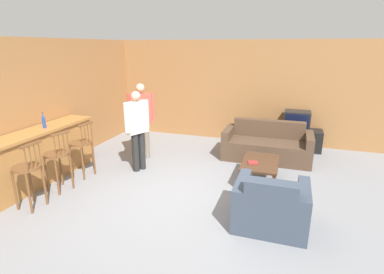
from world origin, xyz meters
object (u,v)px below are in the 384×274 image
at_px(person_by_window, 142,117).
at_px(bottle, 44,121).
at_px(couch_far, 267,146).
at_px(bar_chair_near, 28,172).
at_px(armchair_near, 271,207).
at_px(coffee_table, 260,164).
at_px(tv_unit, 295,139).
at_px(person_by_counter, 137,127).
at_px(book_on_table, 253,163).
at_px(bar_chair_far, 82,147).
at_px(tv, 297,120).
at_px(bar_chair_mid, 58,158).

bearing_deg(person_by_window, bottle, -128.92).
bearing_deg(bottle, couch_far, 31.32).
relative_size(bar_chair_near, armchair_near, 1.09).
height_order(bar_chair_near, coffee_table, bar_chair_near).
bearing_deg(tv_unit, armchair_near, -95.04).
relative_size(couch_far, person_by_counter, 1.17).
relative_size(couch_far, bottle, 6.55).
bearing_deg(bar_chair_near, book_on_table, 31.37).
xyz_separation_m(bar_chair_far, tv, (3.90, 2.98, 0.13)).
relative_size(bar_chair_mid, bottle, 3.73).
bearing_deg(person_by_window, couch_far, 17.76).
relative_size(armchair_near, bottle, 3.42).
bearing_deg(bottle, tv, 36.00).
distance_m(bar_chair_near, person_by_window, 2.61).
relative_size(tv, person_by_window, 0.35).
height_order(bar_chair_far, person_by_counter, person_by_counter).
height_order(person_by_window, person_by_counter, person_by_window).
xyz_separation_m(bar_chair_mid, person_by_counter, (0.88, 1.25, 0.32)).
bearing_deg(person_by_counter, bar_chair_mid, -125.09).
bearing_deg(coffee_table, armchair_near, -78.10).
xyz_separation_m(bar_chair_far, person_by_window, (0.65, 1.24, 0.35)).
height_order(bar_chair_near, book_on_table, bar_chair_near).
bearing_deg(coffee_table, bottle, -164.67).
bearing_deg(tv, tv_unit, 90.00).
height_order(bar_chair_far, bottle, bottle).
height_order(bar_chair_far, tv_unit, bar_chair_far).
bearing_deg(bar_chair_far, bottle, -154.94).
relative_size(coffee_table, tv_unit, 0.82).
xyz_separation_m(couch_far, person_by_counter, (-2.42, -1.48, 0.61)).
bearing_deg(person_by_counter, armchair_near, -24.46).
bearing_deg(armchair_near, couch_far, 95.98).
height_order(bar_chair_near, bottle, bottle).
relative_size(bar_chair_far, coffee_table, 1.08).
height_order(bar_chair_near, tv, bar_chair_near).
bearing_deg(armchair_near, tv_unit, 84.96).
bearing_deg(bar_chair_near, bar_chair_far, 90.00).
xyz_separation_m(armchair_near, book_on_table, (-0.42, 1.28, 0.12)).
bearing_deg(tv_unit, couch_far, -123.86).
bearing_deg(armchair_near, bar_chair_far, 170.20).
bearing_deg(couch_far, tv_unit, 56.14).
height_order(coffee_table, person_by_window, person_by_window).
bearing_deg(person_by_counter, bar_chair_near, -115.09).
bearing_deg(bar_chair_mid, bar_chair_near, -89.97).
bearing_deg(bar_chair_near, bottle, 119.38).
distance_m(bottle, book_on_table, 3.91).
bearing_deg(bottle, book_on_table, 13.97).
xyz_separation_m(tv_unit, person_by_counter, (-3.02, -2.37, 0.66)).
bearing_deg(tv_unit, coffee_table, -105.67).
height_order(bar_chair_far, person_by_window, person_by_window).
relative_size(bar_chair_mid, armchair_near, 1.09).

